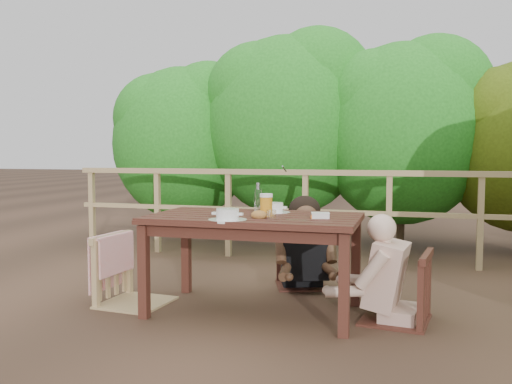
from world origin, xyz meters
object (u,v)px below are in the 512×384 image
(chair_left, at_px, (135,240))
(woman, at_px, (302,217))
(soup_far, at_px, (273,208))
(diner_right, at_px, (401,234))
(tumbler, at_px, (271,216))
(butter_tub, at_px, (320,216))
(bread_roll, at_px, (259,215))
(soup_near, at_px, (228,215))
(beer_glass, at_px, (266,206))
(table, at_px, (254,265))
(chair_far, at_px, (301,238))
(chair_right, at_px, (396,255))
(bottle, at_px, (258,199))

(chair_left, height_order, woman, woman)
(soup_far, bearing_deg, diner_right, -10.38)
(tumbler, xyz_separation_m, butter_tub, (0.32, 0.16, -0.01))
(woman, bearing_deg, bread_roll, 65.40)
(woman, bearing_deg, butter_tub, 90.12)
(soup_near, bearing_deg, beer_glass, 47.64)
(table, relative_size, tumbler, 19.33)
(woman, distance_m, bread_roll, 1.04)
(woman, height_order, beer_glass, woman)
(soup_far, relative_size, tumbler, 3.30)
(tumbler, bearing_deg, chair_far, 89.92)
(woman, distance_m, beer_glass, 0.95)
(bread_roll, bearing_deg, table, 117.77)
(diner_right, xyz_separation_m, tumbler, (-0.87, -0.27, 0.13))
(table, distance_m, beer_glass, 0.46)
(soup_near, height_order, bread_roll, soup_near)
(chair_right, relative_size, soup_far, 3.61)
(soup_near, relative_size, bread_roll, 2.28)
(soup_far, bearing_deg, butter_tub, -34.65)
(bread_roll, xyz_separation_m, tumbler, (0.10, -0.05, 0.01))
(chair_left, distance_m, tumbler, 1.18)
(woman, height_order, diner_right, woman)
(beer_glass, bearing_deg, chair_far, 84.93)
(chair_right, relative_size, diner_right, 0.76)
(chair_left, bearing_deg, chair_right, -81.73)
(chair_left, xyz_separation_m, woman, (1.15, 0.93, 0.11))
(table, height_order, chair_right, chair_right)
(chair_left, distance_m, chair_far, 1.47)
(table, distance_m, tumbler, 0.49)
(table, bearing_deg, butter_tub, -5.24)
(chair_left, xyz_separation_m, soup_far, (1.04, 0.30, 0.25))
(table, xyz_separation_m, bottle, (0.00, 0.10, 0.48))
(butter_tub, bearing_deg, chair_right, -0.65)
(table, distance_m, chair_far, 0.88)
(soup_near, bearing_deg, soup_far, 70.41)
(chair_left, distance_m, woman, 1.48)
(chair_far, bearing_deg, chair_right, -61.97)
(soup_near, bearing_deg, bottle, 74.16)
(chair_right, xyz_separation_m, soup_near, (-1.13, -0.36, 0.28))
(chair_left, height_order, bottle, chair_left)
(tumbler, bearing_deg, chair_left, 172.68)
(soup_near, height_order, tumbler, soup_near)
(chair_right, bearing_deg, soup_near, -64.41)
(soup_near, bearing_deg, table, 69.90)
(chair_far, xyz_separation_m, diner_right, (0.87, -0.79, 0.19))
(soup_far, height_order, bread_roll, soup_far)
(soup_near, relative_size, butter_tub, 2.10)
(soup_far, distance_m, butter_tub, 0.51)
(chair_right, height_order, bottle, bottle)
(chair_far, bearing_deg, soup_near, -123.29)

